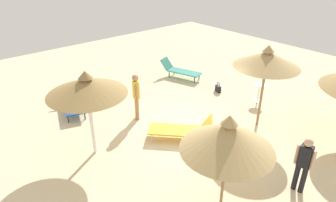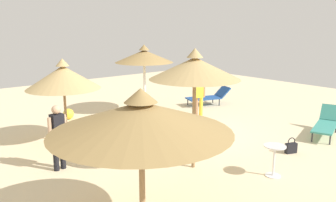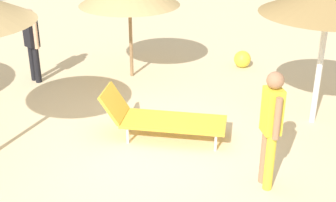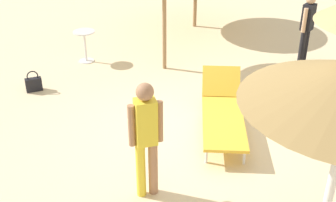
{
  "view_description": "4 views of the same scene",
  "coord_description": "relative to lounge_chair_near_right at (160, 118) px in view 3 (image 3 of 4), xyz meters",
  "views": [
    {
      "loc": [
        6.08,
        -5.99,
        5.6
      ],
      "look_at": [
        -0.61,
        -0.26,
        1.06
      ],
      "focal_mm": 32.18,
      "sensor_mm": 36.0,
      "label": 1
    },
    {
      "loc": [
        6.83,
        8.05,
        3.42
      ],
      "look_at": [
        -0.28,
        -0.49,
        0.96
      ],
      "focal_mm": 37.43,
      "sensor_mm": 36.0,
      "label": 2
    },
    {
      "loc": [
        -5.43,
        3.77,
        3.85
      ],
      "look_at": [
        -0.51,
        0.03,
        1.01
      ],
      "focal_mm": 50.02,
      "sensor_mm": 36.0,
      "label": 3
    },
    {
      "loc": [
        -4.95,
        -4.32,
        4.07
      ],
      "look_at": [
        -0.53,
        0.33,
        0.58
      ],
      "focal_mm": 46.8,
      "sensor_mm": 36.0,
      "label": 4
    }
  ],
  "objects": [
    {
      "name": "ground",
      "position": [
        -0.16,
        0.3,
        -0.42
      ],
      "size": [
        24.0,
        24.0,
        0.1
      ],
      "primitive_type": "cube",
      "color": "beige"
    },
    {
      "name": "person_standing_center",
      "position": [
        -2.02,
        -0.36,
        0.62
      ],
      "size": [
        0.42,
        0.32,
        1.72
      ],
      "color": "#A57554",
      "rests_on": "ground"
    },
    {
      "name": "beach_ball",
      "position": [
        1.54,
        -3.52,
        -0.17
      ],
      "size": [
        0.39,
        0.39,
        0.39
      ],
      "primitive_type": "sphere",
      "color": "yellow",
      "rests_on": "ground"
    },
    {
      "name": "lounge_chair_near_right",
      "position": [
        0.0,
        0.0,
        0.0
      ],
      "size": [
        1.96,
        1.89,
        0.82
      ],
      "color": "gold",
      "rests_on": "ground"
    },
    {
      "name": "person_standing_far_left",
      "position": [
        3.63,
        0.65,
        0.53
      ],
      "size": [
        0.47,
        0.26,
        1.58
      ],
      "color": "black",
      "rests_on": "ground"
    }
  ]
}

